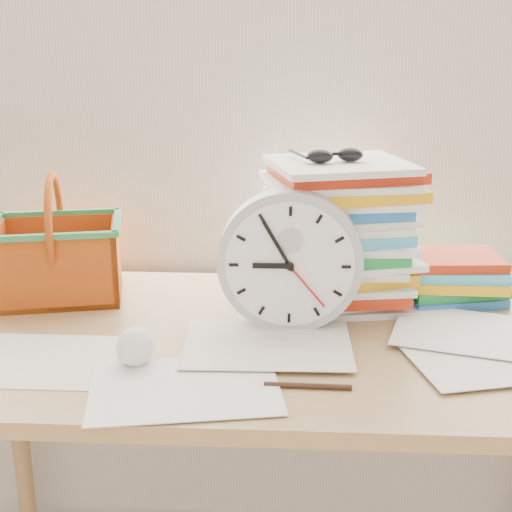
# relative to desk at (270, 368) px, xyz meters

# --- Properties ---
(curtain) EXTENTS (2.40, 0.01, 2.50)m
(curtain) POSITION_rel_desk_xyz_m (0.00, 0.38, 0.62)
(curtain) COLOR silver
(curtain) RESTS_ON room_shell
(desk) EXTENTS (1.40, 0.70, 0.75)m
(desk) POSITION_rel_desk_xyz_m (0.00, 0.00, 0.00)
(desk) COLOR #A27E4C
(desk) RESTS_ON ground
(paper_stack) EXTENTS (0.35, 0.31, 0.31)m
(paper_stack) POSITION_rel_desk_xyz_m (0.13, 0.17, 0.23)
(paper_stack) COLOR white
(paper_stack) RESTS_ON desk
(clock) EXTENTS (0.28, 0.06, 0.28)m
(clock) POSITION_rel_desk_xyz_m (0.04, 0.03, 0.21)
(clock) COLOR #AFB1B2
(clock) RESTS_ON desk
(sunglasses) EXTENTS (0.16, 0.15, 0.03)m
(sunglasses) POSITION_rel_desk_xyz_m (0.12, 0.14, 0.40)
(sunglasses) COLOR black
(sunglasses) RESTS_ON paper_stack
(book_stack) EXTENTS (0.26, 0.22, 0.10)m
(book_stack) POSITION_rel_desk_xyz_m (0.39, 0.20, 0.13)
(book_stack) COLOR white
(book_stack) RESTS_ON desk
(basket) EXTENTS (0.31, 0.26, 0.27)m
(basket) POSITION_rel_desk_xyz_m (-0.47, 0.18, 0.21)
(basket) COLOR #C75513
(basket) RESTS_ON desk
(crumpled_ball) EXTENTS (0.07, 0.07, 0.07)m
(crumpled_ball) POSITION_rel_desk_xyz_m (-0.23, -0.15, 0.11)
(crumpled_ball) COLOR white
(crumpled_ball) RESTS_ON desk
(pen) EXTENTS (0.14, 0.01, 0.01)m
(pen) POSITION_rel_desk_xyz_m (0.07, -0.22, 0.08)
(pen) COLOR black
(pen) RESTS_ON desk
(scattered_papers) EXTENTS (1.26, 0.42, 0.02)m
(scattered_papers) POSITION_rel_desk_xyz_m (0.00, 0.00, 0.08)
(scattered_papers) COLOR white
(scattered_papers) RESTS_ON desk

